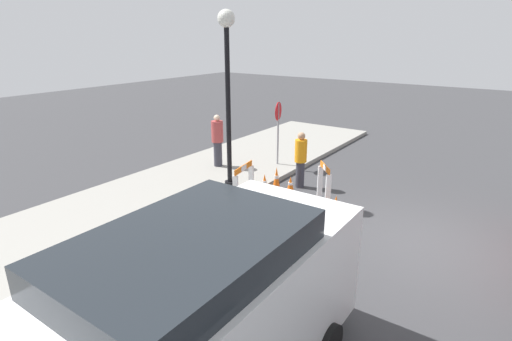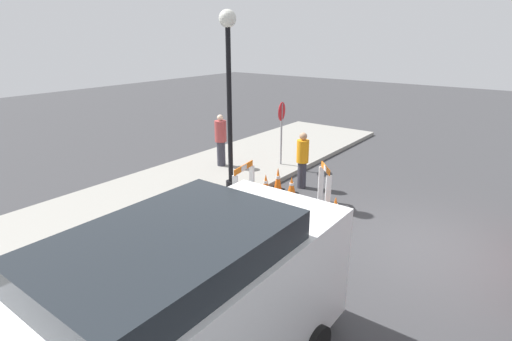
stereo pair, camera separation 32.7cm
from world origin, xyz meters
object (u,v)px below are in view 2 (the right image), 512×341
object	(u,v)px
streetlamp_post	(229,78)
stop_sign	(282,123)
person_worker	(302,159)
work_van	(175,318)
person_pedestrian	(221,139)

from	to	relation	value
streetlamp_post	stop_sign	size ratio (longest dim) A/B	2.27
stop_sign	person_worker	bearing A→B (deg)	39.53
streetlamp_post	work_van	distance (m)	7.10
stop_sign	person_worker	distance (m)	1.99
streetlamp_post	person_worker	distance (m)	3.12
stop_sign	person_pedestrian	distance (m)	2.05
person_worker	work_van	size ratio (longest dim) A/B	0.34
streetlamp_post	person_worker	xyz separation A→B (m)	(1.60, -1.35, -2.31)
streetlamp_post	person_pedestrian	world-z (taller)	streetlamp_post
work_van	stop_sign	bearing A→B (deg)	26.05
person_worker	person_pedestrian	distance (m)	3.00
work_van	person_worker	bearing A→B (deg)	19.76
stop_sign	work_van	bearing A→B (deg)	13.05
person_worker	streetlamp_post	bearing A→B (deg)	-47.85
person_worker	person_pedestrian	bearing A→B (deg)	-94.79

